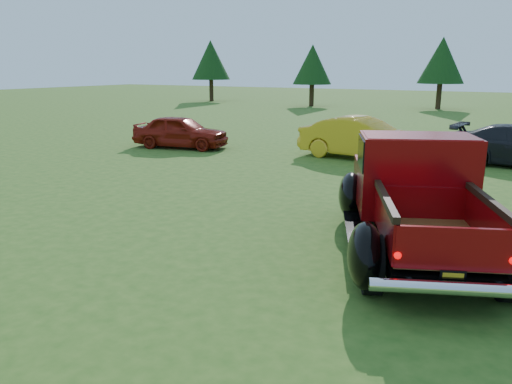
% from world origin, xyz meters
% --- Properties ---
extents(ground, '(120.00, 120.00, 0.00)m').
position_xyz_m(ground, '(0.00, 0.00, 0.00)').
color(ground, '#2E5618').
rests_on(ground, ground).
extents(tree_far_west, '(3.33, 3.33, 5.20)m').
position_xyz_m(tree_far_west, '(-22.00, 30.00, 3.52)').
color(tree_far_west, '#332114').
rests_on(tree_far_west, ground).
extents(tree_west, '(2.94, 2.94, 4.60)m').
position_xyz_m(tree_west, '(-12.00, 29.00, 3.11)').
color(tree_west, '#332114').
rests_on(tree_west, ground).
extents(tree_mid_left, '(3.20, 3.20, 5.00)m').
position_xyz_m(tree_mid_left, '(-3.00, 31.00, 3.38)').
color(tree_mid_left, '#332114').
rests_on(tree_mid_left, ground).
extents(pickup_truck, '(3.83, 5.36, 1.87)m').
position_xyz_m(pickup_truck, '(1.81, 1.31, 0.89)').
color(pickup_truck, black).
rests_on(pickup_truck, ground).
extents(show_car_red, '(3.76, 2.11, 1.21)m').
position_xyz_m(show_car_red, '(-8.10, 7.75, 0.60)').
color(show_car_red, maroon).
rests_on(show_car_red, ground).
extents(show_car_yellow, '(4.20, 1.74, 1.35)m').
position_xyz_m(show_car_yellow, '(-1.50, 8.88, 0.68)').
color(show_car_yellow, gold).
rests_on(show_car_yellow, ground).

